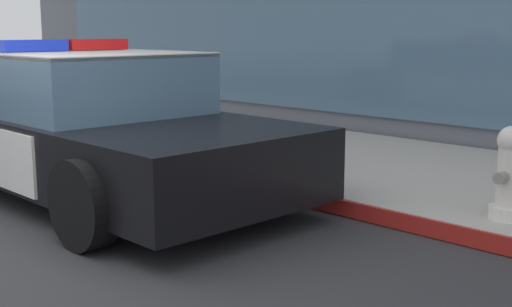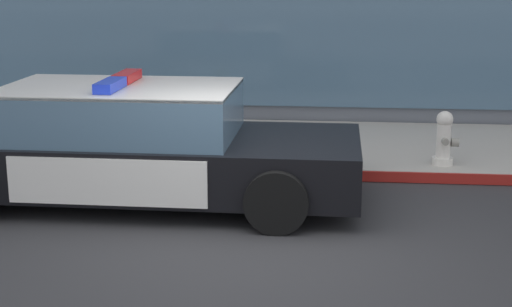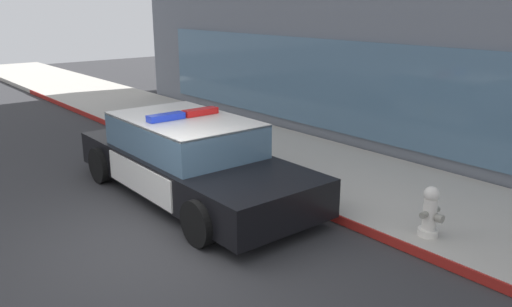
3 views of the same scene
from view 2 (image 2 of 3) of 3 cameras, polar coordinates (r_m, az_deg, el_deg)
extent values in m
plane|color=#303033|center=(7.60, -0.51, -7.12)|extent=(48.00, 48.00, 0.00)
cube|color=#B2ADA3|center=(11.54, 1.69, 0.59)|extent=(48.00, 3.20, 0.15)
cube|color=maroon|center=(9.98, 1.05, -1.53)|extent=(28.80, 0.04, 0.14)
cube|color=slate|center=(13.24, -7.70, 8.22)|extent=(13.12, 0.08, 2.10)
cube|color=black|center=(9.07, -8.74, -0.48)|extent=(5.18, 1.97, 0.60)
cube|color=silver|center=(8.76, 1.73, 0.27)|extent=(1.77, 1.90, 0.05)
cube|color=silver|center=(10.01, -7.91, 0.90)|extent=(2.17, 0.05, 0.51)
cube|color=silver|center=(8.20, -11.16, -2.13)|extent=(2.17, 0.05, 0.51)
cube|color=yellow|center=(10.03, -7.89, 0.92)|extent=(0.22, 0.01, 0.26)
cube|color=slate|center=(9.01, -10.15, 3.07)|extent=(2.70, 1.75, 0.60)
cube|color=silver|center=(8.96, -10.23, 4.89)|extent=(2.70, 1.75, 0.04)
cube|color=red|center=(9.28, -9.65, 5.71)|extent=(0.21, 0.65, 0.11)
cube|color=blue|center=(8.62, -10.89, 5.05)|extent=(0.21, 0.65, 0.11)
cylinder|color=black|center=(9.76, 2.46, -0.28)|extent=(0.68, 0.23, 0.68)
cylinder|color=black|center=(7.92, 1.54, -3.65)|extent=(0.68, 0.23, 0.68)
cylinder|color=black|center=(10.54, -16.38, 0.22)|extent=(0.68, 0.23, 0.68)
cylinder|color=silver|center=(10.43, 13.80, -0.54)|extent=(0.28, 0.28, 0.10)
cylinder|color=silver|center=(10.37, 13.89, 0.93)|extent=(0.19, 0.19, 0.45)
sphere|color=silver|center=(10.31, 13.98, 2.51)|extent=(0.22, 0.22, 0.22)
cylinder|color=gray|center=(10.30, 14.01, 2.93)|extent=(0.06, 0.06, 0.05)
cylinder|color=gray|center=(10.23, 14.01, 0.87)|extent=(0.09, 0.10, 0.09)
cylinder|color=gray|center=(10.51, 13.79, 1.23)|extent=(0.09, 0.10, 0.09)
cylinder|color=gray|center=(10.40, 14.70, 0.82)|extent=(0.10, 0.12, 0.12)
camera|label=1|loc=(6.41, 40.98, 0.29)|focal=47.26mm
camera|label=3|loc=(6.42, 58.95, 12.35)|focal=35.73mm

